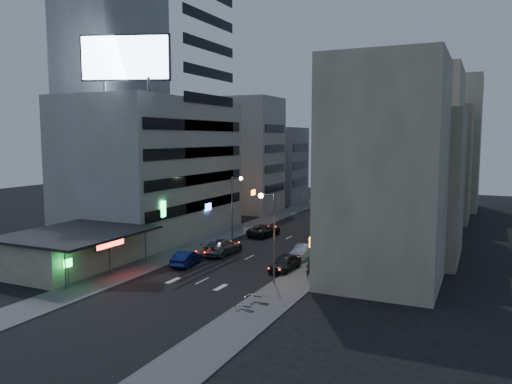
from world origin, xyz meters
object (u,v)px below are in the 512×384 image
Objects in this scene: road_car_blue at (187,258)px; scooter_black_a at (255,304)px; person at (309,269)px; scooter_silver_a at (252,298)px; road_car_silver at (222,247)px; scooter_black_b at (270,296)px; parked_car_right_near at (285,263)px; parked_car_left at (264,230)px; parked_car_right_far at (341,229)px; parked_car_right_mid at (303,252)px; scooter_silver_b at (263,289)px; scooter_blue at (252,301)px.

road_car_blue is 2.64× the size of scooter_black_a.
person is 0.90× the size of scooter_silver_a.
road_car_silver reaches higher than scooter_black_b.
parked_car_left is at bearing 123.70° from parked_car_right_near.
road_car_silver reaches higher than parked_car_right_far.
scooter_black_b is (11.62, -13.50, -0.16)m from road_car_silver.
parked_car_right_mid is 12.53m from road_car_blue.
scooter_silver_a is at bearing 125.68° from scooter_black_b.
scooter_silver_a is at bearing 70.18° from person.
scooter_silver_a is (1.57, -10.86, -0.13)m from parked_car_right_near.
road_car_blue reaches higher than scooter_silver_b.
parked_car_right_mid is at bearing 5.98° from scooter_black_b.
scooter_black_b is (1.08, 0.89, 0.03)m from scooter_silver_a.
parked_car_right_mid is at bearing 92.95° from parked_car_right_near.
scooter_black_b is (2.65, -30.49, 0.00)m from parked_car_right_far.
scooter_black_a is (11.29, -15.52, -0.21)m from road_car_silver.
person reaches higher than scooter_silver_b.
parked_car_right_near is at bearing 28.11° from scooter_blue.
scooter_black_b is (-0.47, -8.08, -0.23)m from person.
scooter_black_a is 2.05m from scooter_black_b.
parked_car_right_mid is at bearing -82.25° from parked_car_right_far.
parked_car_right_mid reaches higher than scooter_silver_a.
parked_car_left is at bearing -87.41° from road_car_silver.
parked_car_right_near is at bearing -82.25° from parked_car_right_far.
scooter_silver_a is 1.13× the size of scooter_blue.
scooter_black_a is (2.31, -17.30, -0.12)m from parked_car_right_mid.
person is 9.52m from scooter_blue.
parked_car_right_near is at bearing 11.01° from scooter_black_b.
scooter_black_b is at bearing 133.35° from road_car_silver.
scooter_blue is 0.85× the size of scooter_silver_b.
parked_car_right_near reaches higher than parked_car_right_far.
parked_car_right_far is at bearing 22.41° from scooter_blue.
person reaches higher than scooter_blue.
parked_car_right_near reaches higher than scooter_blue.
road_car_silver is 3.63× the size of person.
road_car_blue is (-9.92, -7.66, -0.01)m from parked_car_right_mid.
road_car_silver reaches higher than scooter_silver_a.
road_car_blue is at bearing 60.70° from scooter_silver_b.
scooter_black_b is at bearing 76.64° from person.
parked_car_right_far is at bearing -120.86° from road_car_blue.
parked_car_right_near is 2.94× the size of scooter_blue.
scooter_black_a is at bearing -122.13° from scooter_blue.
scooter_silver_b is (10.34, -11.90, -0.16)m from road_car_silver.
road_car_blue is at bearing 54.92° from scooter_black_b.
person is (3.12, -7.20, 0.16)m from parked_car_right_mid.
parked_car_right_near reaches higher than scooter_silver_b.
road_car_silver is 3.27× the size of scooter_silver_a.
person reaches higher than road_car_blue.
parked_car_right_far is at bearing 1.11° from scooter_black_b.
scooter_black_a is 3.74m from scooter_silver_b.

